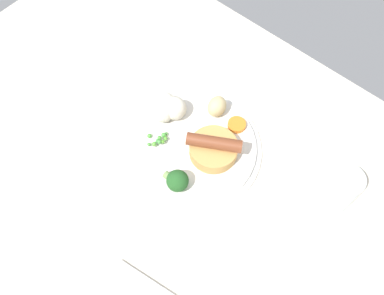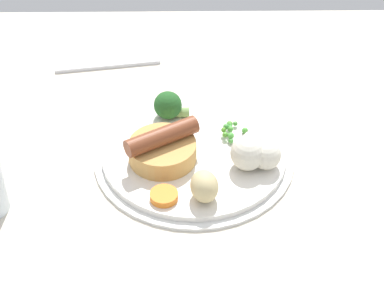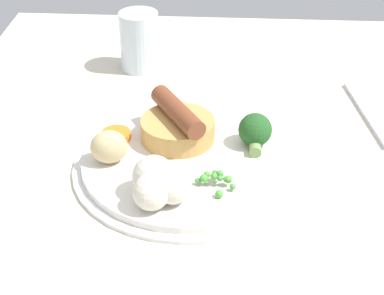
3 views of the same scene
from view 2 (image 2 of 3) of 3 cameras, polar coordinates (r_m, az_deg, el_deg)
The scene contains 9 objects.
dining_table at distance 96.37cm, azimuth 3.32°, elevation -0.06°, with size 110.00×80.00×3.00cm, color beige.
dinner_plate at distance 91.83cm, azimuth 0.19°, elevation -0.68°, with size 28.60×28.60×1.40cm.
sausage_pudding at distance 88.75cm, azimuth -2.65°, elevation -0.04°, with size 10.39×9.47×5.32cm.
pea_pile at distance 93.62cm, azimuth 3.47°, elevation 1.56°, with size 4.02×4.75×1.74cm.
broccoli_floret_near at distance 96.40cm, azimuth -2.09°, elevation 3.75°, with size 5.35×4.25×4.25cm.
cauliflower_floret at distance 88.21cm, azimuth 5.63°, elevation -0.31°, with size 7.01×6.73×4.83cm.
potato_chunk_0 at distance 82.81cm, azimuth 1.11°, elevation -3.46°, with size 4.52×3.65×4.18cm, color #CCB77F.
carrot_slice_3 at distance 83.90cm, azimuth -2.51°, elevation -4.32°, with size 3.72×3.72×0.96cm, color orange.
fork at distance 112.33cm, azimuth -7.48°, elevation 7.30°, with size 18.00×1.60×0.60cm, color silver.
Camera 2 is at (-6.46, -73.46, 63.55)cm, focal length 60.00 mm.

